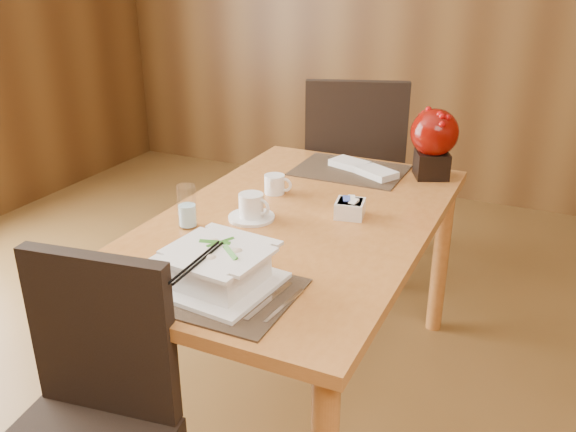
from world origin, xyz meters
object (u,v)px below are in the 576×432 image
at_px(dining_table, 296,243).
at_px(far_chair, 354,169).
at_px(soup_setting, 219,269).
at_px(berry_decor, 434,139).
at_px(coffee_cup, 251,208).
at_px(bread_plate, 86,274).
at_px(creamer_jug, 274,184).
at_px(near_chair, 85,416).
at_px(sugar_caddy, 350,209).
at_px(water_glass, 187,207).

height_order(dining_table, far_chair, far_chair).
relative_size(dining_table, soup_setting, 4.75).
bearing_deg(berry_decor, far_chair, 140.22).
bearing_deg(coffee_cup, bread_plate, -112.69).
height_order(soup_setting, creamer_jug, soup_setting).
relative_size(coffee_cup, near_chair, 0.18).
bearing_deg(coffee_cup, sugar_caddy, 28.36).
bearing_deg(coffee_cup, dining_table, 27.30).
relative_size(near_chair, far_chair, 0.86).
bearing_deg(bread_plate, soup_setting, 14.97).
bearing_deg(water_glass, creamer_jug, 73.02).
relative_size(water_glass, sugar_caddy, 1.50).
xyz_separation_m(dining_table, berry_decor, (0.32, 0.62, 0.26)).
distance_m(water_glass, creamer_jug, 0.42).
relative_size(creamer_jug, berry_decor, 0.35).
bearing_deg(far_chair, berry_decor, 121.16).
xyz_separation_m(water_glass, sugar_caddy, (0.46, 0.31, -0.04)).
distance_m(creamer_jug, berry_decor, 0.67).
distance_m(sugar_caddy, far_chair, 0.98).
bearing_deg(dining_table, berry_decor, 62.48).
bearing_deg(soup_setting, far_chair, 101.07).
bearing_deg(near_chair, far_chair, 80.15).
height_order(sugar_caddy, bread_plate, sugar_caddy).
relative_size(creamer_jug, bread_plate, 0.61).
bearing_deg(bread_plate, far_chair, 81.78).
bearing_deg(water_glass, dining_table, 36.42).
height_order(coffee_cup, water_glass, water_glass).
bearing_deg(sugar_caddy, berry_decor, 73.17).
xyz_separation_m(sugar_caddy, bread_plate, (-0.53, -0.72, -0.02)).
xyz_separation_m(berry_decor, far_chair, (-0.46, 0.38, -0.31)).
height_order(coffee_cup, berry_decor, berry_decor).
relative_size(dining_table, coffee_cup, 9.34).
xyz_separation_m(sugar_caddy, berry_decor, (0.16, 0.53, 0.13)).
height_order(creamer_jug, bread_plate, creamer_jug).
xyz_separation_m(soup_setting, bread_plate, (-0.38, -0.10, -0.05)).
distance_m(dining_table, sugar_caddy, 0.23).
height_order(dining_table, creamer_jug, creamer_jug).
height_order(dining_table, sugar_caddy, sugar_caddy).
xyz_separation_m(near_chair, far_chair, (0.05, 1.89, 0.08)).
distance_m(sugar_caddy, berry_decor, 0.57).
bearing_deg(near_chair, creamer_jug, 81.06).
bearing_deg(dining_table, creamer_jug, 133.31).
xyz_separation_m(soup_setting, berry_decor, (0.31, 1.15, 0.10)).
bearing_deg(sugar_caddy, water_glass, -146.00).
relative_size(berry_decor, bread_plate, 1.72).
distance_m(soup_setting, bread_plate, 0.40).
bearing_deg(bread_plate, dining_table, 59.50).
bearing_deg(sugar_caddy, near_chair, -109.79).
relative_size(coffee_cup, creamer_jug, 1.61).
bearing_deg(berry_decor, bread_plate, -119.04).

